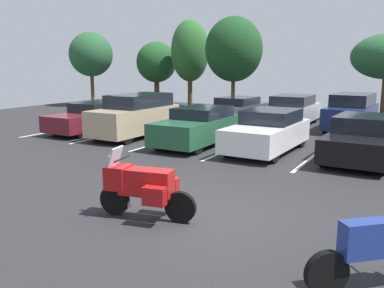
# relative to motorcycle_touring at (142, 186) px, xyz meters

# --- Properties ---
(ground) EXTENTS (44.00, 44.00, 0.10)m
(ground) POSITION_rel_motorcycle_touring_xyz_m (0.89, 0.77, -0.74)
(ground) COLOR #262628
(motorcycle_touring) EXTENTS (2.09, 1.01, 1.46)m
(motorcycle_touring) POSITION_rel_motorcycle_touring_xyz_m (0.00, 0.00, 0.00)
(motorcycle_touring) COLOR black
(motorcycle_touring) RESTS_ON ground
(motorcycle_second) EXTENTS (1.74, 1.62, 1.28)m
(motorcycle_second) POSITION_rel_motorcycle_touring_xyz_m (4.52, -0.54, -0.08)
(motorcycle_second) COLOR black
(motorcycle_second) RESTS_ON ground
(parking_stripes) EXTENTS (18.07, 5.15, 0.01)m
(parking_stripes) POSITION_rel_motorcycle_touring_xyz_m (-1.33, 7.62, -0.68)
(parking_stripes) COLOR silver
(parking_stripes) RESTS_ON ground
(car_maroon) EXTENTS (1.84, 4.91, 1.36)m
(car_maroon) POSITION_rel_motorcycle_touring_xyz_m (-8.60, 7.97, -0.02)
(car_maroon) COLOR maroon
(car_maroon) RESTS_ON ground
(car_tan) EXTENTS (1.79, 4.53, 1.84)m
(car_tan) POSITION_rel_motorcycle_touring_xyz_m (-6.04, 7.76, 0.24)
(car_tan) COLOR tan
(car_tan) RESTS_ON ground
(car_green) EXTENTS (1.87, 4.48, 1.46)m
(car_green) POSITION_rel_motorcycle_touring_xyz_m (-2.77, 7.46, 0.04)
(car_green) COLOR #235638
(car_green) RESTS_ON ground
(car_white) EXTENTS (1.97, 4.46, 1.50)m
(car_white) POSITION_rel_motorcycle_touring_xyz_m (0.02, 7.58, 0.05)
(car_white) COLOR white
(car_white) RESTS_ON ground
(car_black) EXTENTS (2.08, 4.39, 1.46)m
(car_black) POSITION_rel_motorcycle_touring_xyz_m (3.21, 7.76, 0.03)
(car_black) COLOR black
(car_black) RESTS_ON ground
(car_far_charcoal) EXTENTS (2.23, 4.71, 1.35)m
(car_far_charcoal) POSITION_rel_motorcycle_touring_xyz_m (-4.12, 14.30, -0.01)
(car_far_charcoal) COLOR #38383D
(car_far_charcoal) RESTS_ON ground
(car_far_silver) EXTENTS (1.94, 4.88, 1.54)m
(car_far_silver) POSITION_rel_motorcycle_touring_xyz_m (-1.13, 14.51, 0.06)
(car_far_silver) COLOR #B7B7BC
(car_far_silver) RESTS_ON ground
(car_far_navy) EXTENTS (1.96, 4.40, 1.75)m
(car_far_navy) POSITION_rel_motorcycle_touring_xyz_m (1.86, 14.10, 0.19)
(car_far_navy) COLOR navy
(car_far_navy) RESTS_ON ground
(tree_center) EXTENTS (3.14, 3.14, 4.86)m
(tree_center) POSITION_rel_motorcycle_touring_xyz_m (-13.90, 20.87, 2.57)
(tree_center) COLOR #4C3823
(tree_center) RESTS_ON ground
(tree_far_right) EXTENTS (3.23, 3.23, 5.48)m
(tree_far_right) POSITION_rel_motorcycle_touring_xyz_m (-17.28, 17.17, 3.15)
(tree_far_right) COLOR #4C3823
(tree_far_right) RESTS_ON ground
(tree_rear) EXTENTS (3.79, 3.79, 6.21)m
(tree_rear) POSITION_rel_motorcycle_touring_xyz_m (-6.47, 19.06, 3.39)
(tree_rear) COLOR #4C3823
(tree_rear) RESTS_ON ground
(tree_left) EXTENTS (2.78, 2.78, 6.31)m
(tree_left) POSITION_rel_motorcycle_touring_xyz_m (-10.49, 20.26, 3.37)
(tree_left) COLOR #4C3823
(tree_left) RESTS_ON ground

